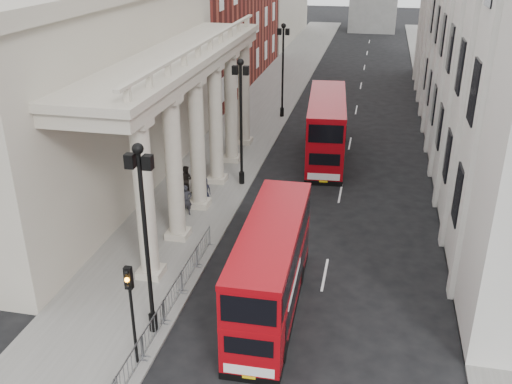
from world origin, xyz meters
name	(u,v)px	position (x,y,z in m)	size (l,w,h in m)	color
sidewalk_west	(242,135)	(-3.00, 30.00, 0.06)	(6.00, 140.00, 0.12)	slate
sidewalk_east	(447,149)	(13.50, 30.00, 0.06)	(3.00, 140.00, 0.12)	slate
kerb	(276,138)	(-0.05, 30.00, 0.07)	(0.20, 140.00, 0.14)	slate
portico_building	(81,97)	(-10.50, 18.00, 6.00)	(9.00, 28.00, 12.00)	#A99F8E
lamp_post_south	(145,229)	(-0.60, 4.00, 4.91)	(1.05, 0.44, 8.32)	black
lamp_post_mid	(241,114)	(-0.60, 20.00, 4.91)	(1.05, 0.44, 8.32)	black
lamp_post_north	(283,64)	(-0.60, 36.00, 4.91)	(1.05, 0.44, 8.32)	black
traffic_light	(130,298)	(-0.50, 1.98, 3.11)	(0.28, 0.33, 4.30)	black
crowd_barriers	(142,347)	(-0.35, 2.23, 0.67)	(0.50, 18.75, 1.10)	gray
bus_near	(271,266)	(3.89, 6.70, 2.19)	(2.52, 9.73, 4.18)	#93060D
bus_far	(326,127)	(4.34, 26.30, 2.43)	(3.47, 10.94, 4.65)	#97060E
pedestrian_a	(186,200)	(-2.69, 14.69, 1.06)	(0.69, 0.45, 1.88)	black
pedestrian_b	(186,179)	(-3.76, 17.78, 1.04)	(0.89, 0.70, 1.84)	black
pedestrian_c	(205,190)	(-2.18, 16.81, 0.88)	(0.75, 0.49, 1.53)	black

